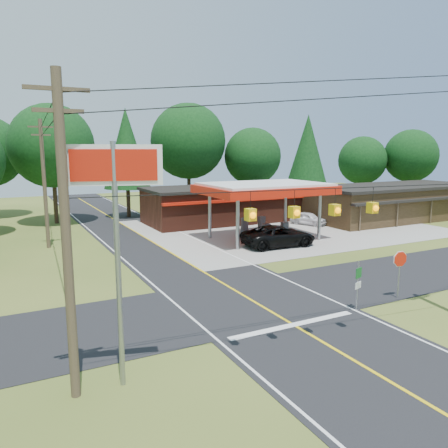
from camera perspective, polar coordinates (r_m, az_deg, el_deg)
name	(u,v)px	position (r m, az deg, el deg)	size (l,w,h in m)	color
ground	(252,301)	(22.91, 3.66, -9.97)	(120.00, 120.00, 0.00)	#43581F
main_highway	(252,301)	(22.91, 3.66, -9.95)	(8.00, 120.00, 0.02)	black
cross_road	(252,300)	(22.91, 3.66, -9.93)	(70.00, 7.00, 0.02)	black
lane_center_yellow	(252,300)	(22.91, 3.66, -9.91)	(0.15, 110.00, 0.00)	yellow
gas_canopy	(264,190)	(37.53, 5.30, 4.42)	(10.60, 7.40, 4.88)	gray
convenience_store	(222,204)	(46.90, -0.29, 2.63)	(16.40, 7.55, 3.80)	#4D2116
strip_building	(393,202)	(52.48, 21.21, 2.73)	(20.40, 8.75, 3.80)	#332314
utility_pole_near_left	(66,235)	(13.79, -19.92, -1.37)	(1.80, 0.30, 10.00)	#473828
utility_pole_far_left	(44,182)	(36.68, -22.42, 5.07)	(1.80, 0.30, 10.00)	#473828
utility_pole_north	(44,176)	(53.74, -22.45, 5.84)	(0.30, 0.30, 9.50)	#473828
overhead_beacons	(315,191)	(16.15, 11.86, 4.18)	(17.04, 2.04, 1.03)	black
treeline_backdrop	(133,152)	(44.13, -11.74, 9.24)	(70.27, 51.59, 13.30)	#332316
suv_car	(279,236)	(35.27, 7.16, -1.58)	(6.08, 6.08, 1.69)	black
sedan_car	(308,219)	(45.83, 10.98, 0.69)	(3.84, 3.84, 1.31)	white
big_stop_sign	(115,204)	(13.92, -13.99, 2.56)	(2.87, 0.87, 7.97)	gray
octagonal_stop_sign	(400,263)	(24.44, 22.00, -4.72)	(0.88, 0.16, 2.56)	gray
route_sign_post	(358,281)	(22.05, 17.11, -7.17)	(0.49, 0.18, 2.45)	gray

